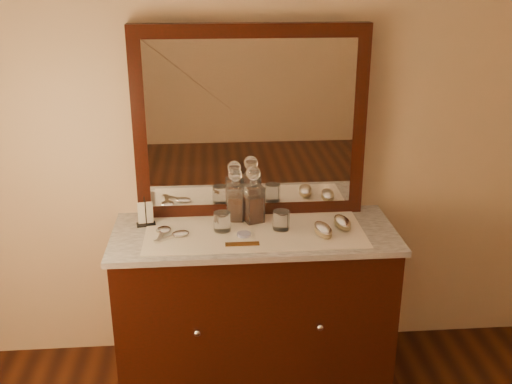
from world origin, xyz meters
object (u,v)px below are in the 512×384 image
napkin_rack (146,214)px  brush_far (342,223)px  hand_mirror_inner (177,235)px  pin_dish (244,234)px  mirror_frame (251,123)px  comb (242,244)px  decanter_right (253,200)px  brush_near (323,230)px  hand_mirror_outer (163,231)px  decanter_left (236,200)px  dresser_cabinet (254,306)px

napkin_rack → brush_far: (1.01, -0.12, -0.03)m
napkin_rack → hand_mirror_inner: 0.24m
pin_dish → brush_far: brush_far is taller
mirror_frame → pin_dish: bearing=-100.6°
comb → mirror_frame: bearing=80.1°
decanter_right → brush_near: bearing=-30.2°
pin_dish → comb: 0.11m
brush_near → pin_dish: bearing=177.6°
comb → hand_mirror_outer: 0.43m
comb → hand_mirror_outer: (-0.39, 0.17, 0.00)m
brush_near → hand_mirror_outer: 0.80m
mirror_frame → decanter_right: (0.00, -0.12, -0.38)m
hand_mirror_inner → mirror_frame: bearing=36.0°
pin_dish → decanter_left: 0.23m
napkin_rack → decanter_right: bearing=-0.5°
decanter_left → hand_mirror_inner: 0.37m
decanter_right → hand_mirror_outer: 0.49m
decanter_right → hand_mirror_inner: decanter_right is taller
pin_dish → hand_mirror_inner: 0.33m
mirror_frame → comb: mirror_frame is taller
dresser_cabinet → decanter_left: decanter_left is taller
decanter_left → brush_near: decanter_left is taller
decanter_right → hand_mirror_inner: (-0.39, -0.16, -0.11)m
pin_dish → decanter_left: (-0.03, 0.21, 0.10)m
hand_mirror_inner → brush_near: bearing=-3.0°
dresser_cabinet → hand_mirror_inner: hand_mirror_inner is taller
comb → brush_near: bearing=12.1°
brush_near → brush_far: size_ratio=1.05×
brush_far → dresser_cabinet: bearing=-178.9°
brush_near → hand_mirror_outer: (-0.80, 0.09, -0.02)m
decanter_left → hand_mirror_inner: (-0.30, -0.18, -0.10)m
decanter_left → decanter_right: bearing=-17.3°
brush_near → brush_far: bearing=35.4°
brush_far → hand_mirror_inner: (-0.84, -0.04, -0.01)m
hand_mirror_outer → hand_mirror_inner: size_ratio=1.04×
decanter_right → brush_far: bearing=-14.0°
napkin_rack → hand_mirror_outer: napkin_rack is taller
decanter_right → brush_far: decanter_right is taller
comb → brush_far: 0.55m
napkin_rack → comb: bearing=-30.6°
decanter_left → brush_far: 0.57m
brush_far → hand_mirror_inner: size_ratio=0.91×
mirror_frame → hand_mirror_inner: bearing=-144.0°
decanter_right → hand_mirror_outer: decanter_right is taller
mirror_frame → napkin_rack: size_ratio=8.28×
hand_mirror_inner → decanter_left: bearing=31.6°
napkin_rack → decanter_left: decanter_left is taller
brush_near → hand_mirror_outer: bearing=173.9°
mirror_frame → decanter_right: 0.40m
brush_near → decanter_right: bearing=149.8°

